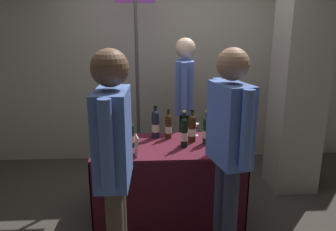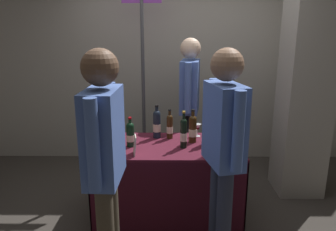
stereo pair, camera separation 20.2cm
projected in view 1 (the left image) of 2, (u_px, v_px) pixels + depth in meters
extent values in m
plane|color=#38332D|center=(168.00, 213.00, 3.41)|extent=(12.00, 12.00, 0.00)
cube|color=#9E998E|center=(161.00, 66.00, 4.61)|extent=(6.17, 0.12, 2.71)
cube|color=gray|center=(300.00, 70.00, 3.66)|extent=(0.50, 0.50, 2.84)
cube|color=#4C1423|center=(168.00, 146.00, 3.21)|extent=(1.43, 0.77, 0.02)
cube|color=#3E101D|center=(170.00, 200.00, 2.95)|extent=(1.43, 0.01, 0.74)
cube|color=#3E101D|center=(166.00, 166.00, 3.67)|extent=(1.43, 0.01, 0.74)
cube|color=#3E101D|center=(98.00, 183.00, 3.27)|extent=(0.01, 0.77, 0.74)
cube|color=#3E101D|center=(237.00, 179.00, 3.35)|extent=(0.01, 0.77, 0.74)
cylinder|color=black|center=(130.00, 137.00, 3.12)|extent=(0.08, 0.08, 0.20)
sphere|color=black|center=(130.00, 127.00, 3.10)|extent=(0.08, 0.08, 0.08)
cylinder|color=black|center=(130.00, 123.00, 3.09)|extent=(0.03, 0.03, 0.07)
cylinder|color=maroon|center=(130.00, 119.00, 3.07)|extent=(0.03, 0.03, 0.02)
cylinder|color=beige|center=(131.00, 139.00, 3.13)|extent=(0.08, 0.08, 0.07)
cylinder|color=black|center=(184.00, 134.00, 3.11)|extent=(0.06, 0.06, 0.26)
sphere|color=black|center=(184.00, 122.00, 3.08)|extent=(0.06, 0.06, 0.06)
cylinder|color=black|center=(184.00, 117.00, 3.07)|extent=(0.03, 0.03, 0.09)
cylinder|color=#B7932D|center=(184.00, 112.00, 3.06)|extent=(0.03, 0.03, 0.02)
cylinder|color=beige|center=(184.00, 136.00, 3.12)|extent=(0.07, 0.07, 0.08)
cylinder|color=black|center=(103.00, 141.00, 3.02)|extent=(0.07, 0.07, 0.20)
sphere|color=black|center=(102.00, 131.00, 2.99)|extent=(0.07, 0.07, 0.07)
cylinder|color=black|center=(102.00, 126.00, 2.98)|extent=(0.03, 0.03, 0.08)
cylinder|color=black|center=(102.00, 121.00, 2.97)|extent=(0.04, 0.04, 0.02)
cylinder|color=beige|center=(103.00, 143.00, 3.02)|extent=(0.08, 0.08, 0.06)
cylinder|color=black|center=(108.00, 145.00, 2.92)|extent=(0.07, 0.07, 0.20)
sphere|color=black|center=(107.00, 134.00, 2.89)|extent=(0.07, 0.07, 0.07)
cylinder|color=black|center=(107.00, 131.00, 2.88)|extent=(0.03, 0.03, 0.07)
cylinder|color=maroon|center=(107.00, 126.00, 2.87)|extent=(0.03, 0.03, 0.02)
cylinder|color=beige|center=(108.00, 147.00, 2.92)|extent=(0.07, 0.07, 0.06)
cylinder|color=#192333|center=(155.00, 126.00, 3.38)|extent=(0.08, 0.08, 0.26)
sphere|color=#192333|center=(155.00, 114.00, 3.35)|extent=(0.08, 0.08, 0.08)
cylinder|color=#192333|center=(155.00, 110.00, 3.34)|extent=(0.03, 0.03, 0.08)
cylinder|color=black|center=(155.00, 106.00, 3.33)|extent=(0.04, 0.04, 0.02)
cylinder|color=beige|center=(155.00, 128.00, 3.39)|extent=(0.08, 0.08, 0.08)
cylinder|color=#38230F|center=(192.00, 130.00, 3.27)|extent=(0.08, 0.08, 0.24)
sphere|color=#38230F|center=(192.00, 119.00, 3.24)|extent=(0.08, 0.08, 0.08)
cylinder|color=#38230F|center=(192.00, 115.00, 3.23)|extent=(0.03, 0.03, 0.08)
cylinder|color=black|center=(192.00, 110.00, 3.22)|extent=(0.04, 0.04, 0.02)
cylinder|color=beige|center=(192.00, 132.00, 3.28)|extent=(0.08, 0.08, 0.08)
cylinder|color=#38230F|center=(168.00, 128.00, 3.37)|extent=(0.06, 0.06, 0.22)
sphere|color=#38230F|center=(168.00, 118.00, 3.34)|extent=(0.06, 0.06, 0.06)
cylinder|color=#38230F|center=(168.00, 114.00, 3.33)|extent=(0.03, 0.03, 0.07)
cylinder|color=black|center=(168.00, 110.00, 3.32)|extent=(0.03, 0.03, 0.02)
cylinder|color=beige|center=(168.00, 130.00, 3.38)|extent=(0.07, 0.07, 0.07)
cylinder|color=black|center=(207.00, 132.00, 3.22)|extent=(0.07, 0.07, 0.23)
sphere|color=black|center=(207.00, 121.00, 3.19)|extent=(0.07, 0.07, 0.07)
cylinder|color=black|center=(207.00, 117.00, 3.17)|extent=(0.03, 0.03, 0.09)
cylinder|color=#B7932D|center=(207.00, 112.00, 3.16)|extent=(0.03, 0.03, 0.02)
cylinder|color=beige|center=(206.00, 134.00, 3.22)|extent=(0.08, 0.08, 0.08)
cylinder|color=silver|center=(195.00, 135.00, 3.48)|extent=(0.07, 0.07, 0.00)
cylinder|color=silver|center=(195.00, 132.00, 3.47)|extent=(0.01, 0.01, 0.07)
cone|color=silver|center=(195.00, 126.00, 3.46)|extent=(0.08, 0.08, 0.06)
cylinder|color=#590C19|center=(195.00, 128.00, 3.46)|extent=(0.04, 0.04, 0.01)
cylinder|color=slate|center=(230.00, 141.00, 3.04)|extent=(0.09, 0.09, 0.19)
cylinder|color=#38722D|center=(232.00, 129.00, 3.00)|extent=(0.03, 0.05, 0.23)
ellipsoid|color=pink|center=(231.00, 117.00, 2.99)|extent=(0.03, 0.03, 0.05)
cylinder|color=#38722D|center=(231.00, 127.00, 3.00)|extent=(0.04, 0.04, 0.28)
ellipsoid|color=red|center=(230.00, 112.00, 2.98)|extent=(0.03, 0.03, 0.05)
cylinder|color=#38722D|center=(229.00, 129.00, 2.99)|extent=(0.02, 0.04, 0.24)
ellipsoid|color=gold|center=(230.00, 117.00, 2.94)|extent=(0.03, 0.03, 0.05)
cube|color=silver|center=(136.00, 146.00, 2.92)|extent=(0.05, 0.13, 0.18)
cylinder|color=black|center=(184.00, 142.00, 4.23)|extent=(0.12, 0.12, 0.88)
cylinder|color=black|center=(184.00, 147.00, 4.06)|extent=(0.12, 0.12, 0.88)
cube|color=#4C6BB7|center=(185.00, 86.00, 3.95)|extent=(0.27, 0.48, 0.62)
sphere|color=beige|center=(185.00, 48.00, 3.83)|extent=(0.24, 0.24, 0.24)
cylinder|color=#4C6BB7|center=(186.00, 80.00, 4.21)|extent=(0.08, 0.08, 0.57)
cylinder|color=#4C6BB7|center=(184.00, 88.00, 3.68)|extent=(0.08, 0.08, 0.57)
cylinder|color=#4C4233|center=(119.00, 230.00, 2.40)|extent=(0.12, 0.12, 0.88)
cube|color=#4C6BB7|center=(113.00, 137.00, 2.12)|extent=(0.22, 0.44, 0.62)
sphere|color=brown|center=(110.00, 68.00, 2.01)|extent=(0.24, 0.24, 0.24)
cylinder|color=#4C6BB7|center=(106.00, 148.00, 1.87)|extent=(0.08, 0.08, 0.57)
cylinder|color=#4C6BB7|center=(118.00, 122.00, 2.37)|extent=(0.08, 0.08, 0.57)
cylinder|color=#2D3347|center=(230.00, 217.00, 2.56)|extent=(0.12, 0.12, 0.87)
cylinder|color=#2D3347|center=(221.00, 207.00, 2.71)|extent=(0.12, 0.12, 0.87)
cube|color=#4C6BB7|center=(230.00, 124.00, 2.44)|extent=(0.29, 0.44, 0.62)
sphere|color=#8C664C|center=(233.00, 64.00, 2.33)|extent=(0.24, 0.24, 0.24)
cylinder|color=#4C6BB7|center=(247.00, 131.00, 2.21)|extent=(0.08, 0.08, 0.57)
cylinder|color=#4C6BB7|center=(216.00, 113.00, 2.67)|extent=(0.08, 0.08, 0.57)
cylinder|color=#47474C|center=(137.00, 85.00, 4.12)|extent=(0.04, 0.04, 2.36)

